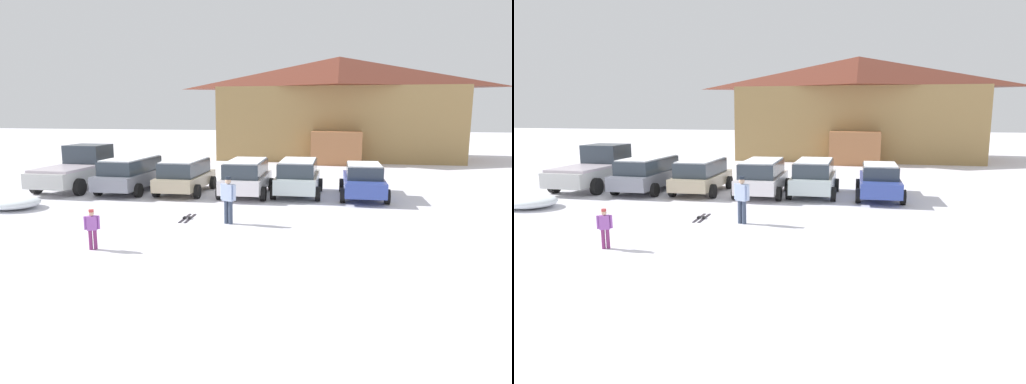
# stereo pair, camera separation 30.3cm
# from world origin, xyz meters

# --- Properties ---
(ground) EXTENTS (160.00, 160.00, 0.00)m
(ground) POSITION_xyz_m (0.00, 0.00, 0.00)
(ground) COLOR silver
(ski_lodge) EXTENTS (19.30, 11.09, 8.23)m
(ski_lodge) POSITION_xyz_m (3.26, 29.41, 4.17)
(ski_lodge) COLOR olive
(ski_lodge) RESTS_ON ground
(parked_grey_wagon) EXTENTS (2.24, 4.75, 1.66)m
(parked_grey_wagon) POSITION_xyz_m (-6.18, 10.86, 0.90)
(parked_grey_wagon) COLOR gray
(parked_grey_wagon) RESTS_ON ground
(parked_beige_suv) EXTENTS (2.22, 4.23, 1.62)m
(parked_beige_suv) POSITION_xyz_m (-3.46, 10.93, 0.88)
(parked_beige_suv) COLOR tan
(parked_beige_suv) RESTS_ON ground
(parked_white_suv) EXTENTS (2.29, 4.28, 1.65)m
(parked_white_suv) POSITION_xyz_m (-0.47, 10.91, 0.89)
(parked_white_suv) COLOR white
(parked_white_suv) RESTS_ON ground
(parked_silver_wagon) EXTENTS (2.23, 4.05, 1.67)m
(parked_silver_wagon) POSITION_xyz_m (1.89, 11.32, 0.90)
(parked_silver_wagon) COLOR silver
(parked_silver_wagon) RESTS_ON ground
(parked_blue_hatchback) EXTENTS (2.17, 4.53, 1.57)m
(parked_blue_hatchback) POSITION_xyz_m (4.85, 11.33, 0.80)
(parked_blue_hatchback) COLOR #3348A0
(parked_blue_hatchback) RESTS_ON ground
(pickup_truck) EXTENTS (2.54, 5.54, 2.15)m
(pickup_truck) POSITION_xyz_m (-9.19, 11.22, 0.99)
(pickup_truck) COLOR beige
(pickup_truck) RESTS_ON ground
(skier_child_in_purple_jacket) EXTENTS (0.40, 0.27, 1.16)m
(skier_child_in_purple_jacket) POSITION_xyz_m (-2.93, 1.79, 0.66)
(skier_child_in_purple_jacket) COLOR #752A62
(skier_child_in_purple_jacket) RESTS_ON ground
(skier_adult_in_blue_parka) EXTENTS (0.59, 0.36, 1.67)m
(skier_adult_in_blue_parka) POSITION_xyz_m (0.09, 5.45, 0.94)
(skier_adult_in_blue_parka) COLOR #364258
(skier_adult_in_blue_parka) RESTS_ON ground
(pair_of_skis) EXTENTS (0.37, 1.42, 0.08)m
(pair_of_skis) POSITION_xyz_m (-1.58, 5.88, 0.02)
(pair_of_skis) COLOR #2B262F
(pair_of_skis) RESTS_ON ground
(plowed_snow_pile) EXTENTS (2.45, 1.96, 0.53)m
(plowed_snow_pile) POSITION_xyz_m (-9.20, 6.17, 0.26)
(plowed_snow_pile) COLOR white
(plowed_snow_pile) RESTS_ON ground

